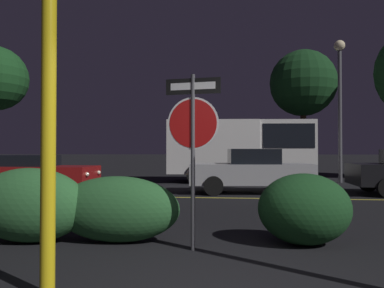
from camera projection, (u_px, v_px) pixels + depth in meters
road_center_stripe at (230, 198)px, 10.85m from camera, size 34.48×0.12×0.01m
stop_sign at (193, 127)px, 5.20m from camera, size 0.78×0.14×2.44m
yellow_pole_left at (48, 122)px, 3.56m from camera, size 0.14×0.14×3.30m
hedge_bush_1 at (30, 205)px, 5.63m from camera, size 1.80×0.89×1.12m
hedge_bush_2 at (117, 209)px, 5.65m from camera, size 1.91×0.80×0.99m
hedge_bush_3 at (304, 209)px, 5.49m from camera, size 1.35×1.06×1.04m
passing_car_1 at (31, 172)px, 13.11m from camera, size 4.57×1.90×1.22m
passing_car_2 at (250, 171)px, 12.26m from camera, size 4.12×2.12×1.43m
delivery_truck at (244, 146)px, 16.54m from camera, size 6.35×2.87×2.68m
street_lamp at (340, 87)px, 16.11m from camera, size 0.47×0.47×6.15m
tree_2 at (303, 84)px, 20.72m from camera, size 3.66×3.66×6.95m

